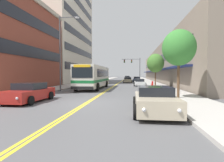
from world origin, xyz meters
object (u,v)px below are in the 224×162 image
Objects in this scene: car_slate_blue_parked_right_mid at (137,79)px; street_tree_right_near at (179,48)px; car_navy_moving_lead at (127,78)px; car_black_moving_third at (128,79)px; street_tree_right_mid at (155,63)px; car_champagne_parked_right_foreground at (155,101)px; street_lamp_left_near at (63,47)px; city_bus at (94,76)px; car_dark_grey_parked_left_mid at (97,81)px; traffic_signal_mast at (134,65)px; car_beige_moving_second at (128,80)px; car_white_parked_right_far at (140,82)px; car_charcoal_parked_left_far at (104,80)px; car_red_parked_left_near at (29,93)px; fire_hydrant at (152,84)px.

street_tree_right_near reaches higher than car_slate_blue_parked_right_mid.
car_navy_moving_lead is 0.83× the size of street_tree_right_near.
car_black_moving_third is 0.81× the size of street_tree_right_near.
street_tree_right_mid is (2.28, -20.68, 3.04)m from car_slate_blue_parked_right_mid.
car_champagne_parked_right_foreground is 14.81m from street_lamp_left_near.
city_bus is 13.52m from street_tree_right_near.
street_lamp_left_near reaches higher than street_tree_right_near.
car_black_moving_third is (3.88, 32.03, -1.17)m from city_bus.
street_tree_right_mid is (10.99, -9.62, 3.03)m from car_dark_grey_parked_left_mid.
car_dark_grey_parked_left_mid is 17.47m from street_lamp_left_near.
traffic_signal_mast reaches higher than street_tree_right_near.
city_bus is 18.24m from car_beige_moving_second.
car_white_parked_right_far is at bearing -87.38° from traffic_signal_mast.
city_bus is at bearing 113.54° from car_champagne_parked_right_foreground.
street_tree_right_near reaches higher than car_black_moving_third.
car_charcoal_parked_left_far is 19.80m from car_navy_moving_lead.
car_navy_moving_lead is (5.45, 19.04, 0.05)m from car_charcoal_parked_left_far.
city_bus is 2.51× the size of car_red_parked_left_near.
car_navy_moving_lead is 7.86m from car_black_moving_third.
car_dark_grey_parked_left_mid is at bearing -107.26° from car_black_moving_third.
car_white_parked_right_far is at bearing 46.11° from city_bus.
street_lamp_left_near is at bearing -129.77° from car_white_parked_right_far.
car_charcoal_parked_left_far is at bearing 109.72° from street_tree_right_near.
car_slate_blue_parked_right_mid is 0.93× the size of street_tree_right_mid.
street_tree_right_mid reaches higher than car_charcoal_parked_left_far.
traffic_signal_mast is at bearing 92.62° from car_white_parked_right_far.
street_lamp_left_near reaches higher than car_navy_moving_lead.
street_tree_right_near is (4.74, -27.55, 3.46)m from car_beige_moving_second.
street_tree_right_near reaches higher than street_tree_right_mid.
car_navy_moving_lead reaches higher than car_black_moving_third.
car_black_moving_third is at bearing 107.24° from car_slate_blue_parked_right_mid.
car_red_parked_left_near is 1.05× the size of car_navy_moving_lead.
car_beige_moving_second is at bearing -98.56° from traffic_signal_mast.
street_tree_right_near is at bearing -84.92° from traffic_signal_mast.
car_red_parked_left_near is 0.68× the size of traffic_signal_mast.
street_tree_right_near is (8.97, -9.85, 2.31)m from city_bus.
car_charcoal_parked_left_far is (-2.03, 20.83, -1.15)m from city_bus.
car_red_parked_left_near is 36.76m from car_slate_blue_parked_right_mid.
city_bus is at bearing 57.83° from street_lamp_left_near.
street_lamp_left_near reaches higher than car_beige_moving_second.
traffic_signal_mast is at bearing 97.30° from street_tree_right_mid.
city_bus is 24.46m from car_slate_blue_parked_right_mid.
car_champagne_parked_right_foreground reaches higher than car_black_moving_third.
car_slate_blue_parked_right_mid is at bearing 51.81° from car_dark_grey_parked_left_mid.
street_tree_right_near is at bearing -80.23° from car_beige_moving_second.
city_bus reaches higher than car_beige_moving_second.
traffic_signal_mast is at bearing 81.44° from car_beige_moving_second.
city_bus is 12.42m from car_red_parked_left_near.
street_tree_right_near is at bearing 11.94° from car_red_parked_left_near.
car_dark_grey_parked_left_mid is 15.38m from fire_hydrant.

